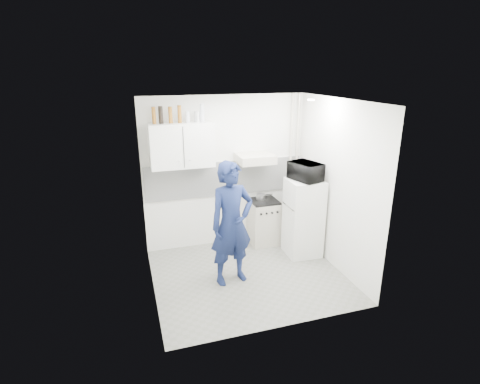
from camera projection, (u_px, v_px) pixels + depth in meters
name	position (u px, v px, depth m)	size (l,w,h in m)	color
floor	(248.00, 275.00, 5.70)	(2.80, 2.80, 0.00)	slate
ceiling	(249.00, 101.00, 4.87)	(2.80, 2.80, 0.00)	white
wall_back	(225.00, 172.00, 6.42)	(2.80, 2.80, 0.00)	silver
wall_left	(147.00, 205.00, 4.88)	(2.60, 2.60, 0.00)	silver
wall_right	(336.00, 186.00, 5.69)	(2.60, 2.60, 0.00)	silver
person	(232.00, 224.00, 5.30)	(0.66, 0.43, 1.81)	#121C41
stove	(264.00, 222.00, 6.66)	(0.49, 0.49, 0.78)	#B8B09E
fridge	(303.00, 218.00, 6.18)	(0.54, 0.54, 1.30)	silver
stove_top	(264.00, 201.00, 6.53)	(0.47, 0.47, 0.03)	black
saucepan	(261.00, 197.00, 6.56)	(0.17, 0.17, 0.09)	silver
microwave	(306.00, 171.00, 5.93)	(0.35, 0.52, 0.29)	black
bottle_a	(154.00, 115.00, 5.60)	(0.06, 0.06, 0.26)	brown
bottle_b	(161.00, 115.00, 5.63)	(0.07, 0.07, 0.26)	black
bottle_c	(170.00, 115.00, 5.68)	(0.06, 0.06, 0.25)	brown
bottle_d	(180.00, 114.00, 5.71)	(0.06, 0.06, 0.27)	brown
canister_a	(188.00, 117.00, 5.76)	(0.07, 0.07, 0.18)	#B2B7BC
canister_b	(197.00, 117.00, 5.81)	(0.09, 0.09, 0.17)	silver
bottle_e	(202.00, 113.00, 5.81)	(0.07, 0.07, 0.28)	#B2B7BC
upper_cabinet	(182.00, 145.00, 5.87)	(1.00, 0.35, 0.70)	silver
range_hood	(255.00, 158.00, 6.23)	(0.60, 0.50, 0.14)	#B8B09E
backsplash	(226.00, 178.00, 6.43)	(2.74, 0.03, 0.60)	white
pipe_a	(296.00, 168.00, 6.72)	(0.05, 0.05, 2.60)	#B8B09E
pipe_b	(290.00, 168.00, 6.68)	(0.04, 0.04, 2.60)	#B8B09E
ceiling_spot_fixture	(311.00, 100.00, 5.35)	(0.10, 0.10, 0.02)	white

